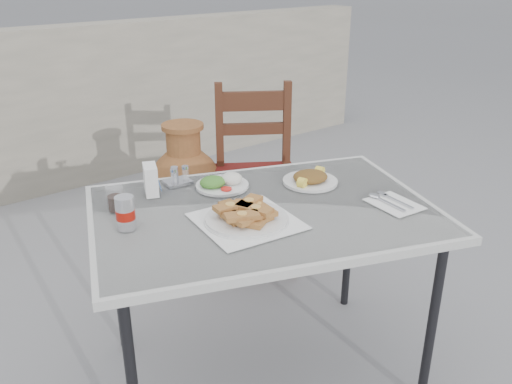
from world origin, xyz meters
TOP-DOWN VIEW (x-y plane):
  - ground at (0.00, 0.00)m, footprint 80.00×80.00m
  - cafe_table at (-0.04, -0.10)m, footprint 1.50×1.25m
  - pide_plate at (-0.16, -0.15)m, footprint 0.37×0.37m
  - salad_rice_plate at (-0.05, 0.17)m, footprint 0.22×0.22m
  - salad_chopped_plate at (0.27, -0.02)m, footprint 0.23×0.23m
  - soda_can at (-0.53, 0.06)m, footprint 0.07×0.07m
  - cola_glass at (-0.49, 0.22)m, footprint 0.07×0.07m
  - napkin_holder at (-0.32, 0.28)m, footprint 0.09×0.11m
  - condiment_caddy at (-0.18, 0.31)m, footprint 0.12×0.10m
  - cutlery_napkin at (0.37, -0.36)m, footprint 0.17×0.22m
  - chair at (0.53, 0.70)m, footprint 0.62×0.62m
  - terracotta_urn at (0.25, 1.01)m, footprint 0.46×0.46m
  - back_wall at (0.00, 2.50)m, footprint 6.00×0.25m

SIDE VIEW (x-z plane):
  - ground at x=0.00m, z-range 0.00..0.00m
  - terracotta_urn at x=0.25m, z-range -0.03..0.77m
  - chair at x=0.53m, z-range 0.02..1.04m
  - back_wall at x=0.00m, z-range 0.00..1.20m
  - cafe_table at x=-0.04m, z-range 0.34..1.12m
  - cutlery_napkin at x=0.37m, z-range 0.78..0.79m
  - salad_chopped_plate at x=0.27m, z-range 0.77..0.82m
  - salad_rice_plate at x=-0.05m, z-range 0.77..0.83m
  - condiment_caddy at x=-0.18m, z-range 0.77..0.85m
  - pide_plate at x=-0.16m, z-range 0.78..0.85m
  - cola_glass at x=-0.49m, z-range 0.77..0.87m
  - napkin_holder at x=-0.32m, z-range 0.78..0.90m
  - soda_can at x=-0.53m, z-range 0.78..0.90m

